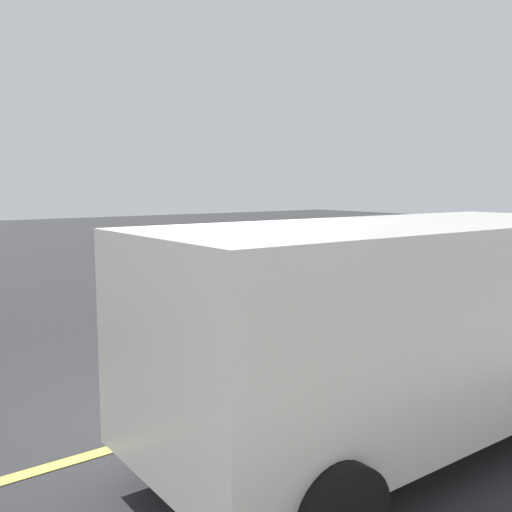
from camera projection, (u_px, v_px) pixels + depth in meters
name	position (u px, v px, depth m)	size (l,w,h in m)	color
ground_plane	(201.00, 423.00, 6.20)	(80.00, 80.00, 0.00)	#2D2D30
lane_marking_centre	(385.00, 369.00, 8.01)	(28.00, 0.16, 0.01)	#E0D14C
white_van	(397.00, 320.00, 5.50)	(5.24, 2.36, 2.20)	silver
car_green_behind_van	(372.00, 272.00, 11.53)	(4.34, 2.25, 1.68)	#236B3D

